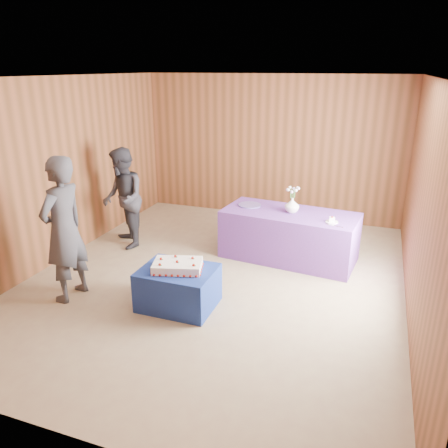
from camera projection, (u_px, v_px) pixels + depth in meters
The scene contains 13 objects.
ground at pixel (216, 279), 6.15m from camera, with size 6.00×6.00×0.00m, color gray.
room_shell at pixel (215, 151), 5.53m from camera, with size 5.04×6.04×2.72m.
cake_table at pixel (178, 288), 5.38m from camera, with size 0.90×0.70×0.50m, color navy.
serving_table at pixel (289, 236), 6.69m from camera, with size 2.00×0.90×0.75m, color #633696.
sheet_cake at pixel (178, 266), 5.27m from camera, with size 0.69×0.56×0.14m.
vase at pixel (292, 205), 6.53m from camera, with size 0.21×0.21×0.22m, color silver.
flower_spray at pixel (293, 189), 6.45m from camera, with size 0.21×0.21×0.16m.
platter at pixel (250, 205), 6.88m from camera, with size 0.36×0.36×0.02m, color #5D4B96.
plate at pixel (332, 222), 6.14m from camera, with size 0.18×0.18×0.01m, color silver.
cake_slice at pixel (332, 219), 6.12m from camera, with size 0.08×0.07×0.09m.
knife at pixel (334, 226), 6.01m from camera, with size 0.26×0.02×0.00m, color silver.
guest_left at pixel (64, 230), 5.37m from camera, with size 0.67×0.44×1.85m, color #3C3D46.
guest_right at pixel (123, 199), 7.02m from camera, with size 0.79×0.62×1.63m, color #2E2E37.
Camera 1 is at (1.96, -5.15, 2.82)m, focal length 35.00 mm.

